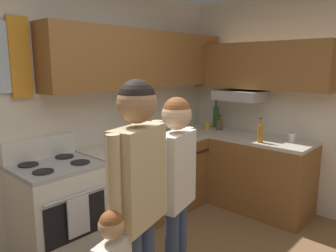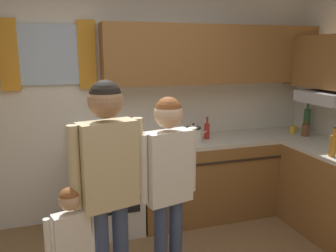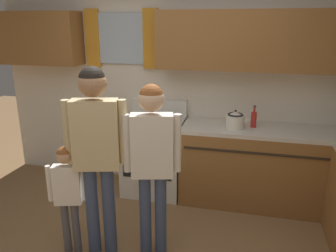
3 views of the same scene
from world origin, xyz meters
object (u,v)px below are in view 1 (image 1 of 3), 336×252
Objects in this scene: bottle_sauce_red at (147,134)px; mug_mustard_yellow at (208,125)px; stovetop_kettle at (139,137)px; bottle_oil_amber at (260,133)px; mug_ceramic_white at (292,137)px; adult_holding_child at (138,187)px; bottle_wine_green at (216,116)px; stove_oven at (58,210)px; adult_in_plaid at (176,177)px; bottle_squat_brown at (220,124)px.

mug_mustard_yellow is at bearing -3.61° from bottle_sauce_red.
bottle_sauce_red is 0.90× the size of stovetop_kettle.
bottle_oil_amber is at bearing -49.00° from bottle_sauce_red.
adult_holding_child is at bearing -178.76° from mug_ceramic_white.
mug_ceramic_white is 0.07× the size of adult_holding_child.
bottle_oil_amber is 1.36m from stovetop_kettle.
bottle_sauce_red is 1.67m from mug_ceramic_white.
bottle_wine_green is at bearing -3.26° from bottle_sauce_red.
mug_mustard_yellow is (2.23, -0.06, 0.48)m from stove_oven.
adult_in_plaid reaches higher than bottle_wine_green.
adult_holding_child is at bearing -156.66° from bottle_squat_brown.
bottle_squat_brown is (2.28, -0.22, 0.51)m from stove_oven.
bottle_wine_green is at bearing 0.48° from stovetop_kettle.
mug_ceramic_white is (2.28, -1.21, 0.48)m from stove_oven.
bottle_sauce_red is 0.16× the size of adult_in_plaid.
stovetop_kettle is (0.94, -0.07, 0.53)m from stove_oven.
stovetop_kettle is at bearing -179.28° from mug_mustard_yellow.
bottle_oil_amber reaches higher than bottle_sauce_red.
adult_holding_child is 1.09× the size of adult_in_plaid.
bottle_squat_brown is 1.16m from bottle_sauce_red.
stovetop_kettle is (-1.33, 0.15, 0.02)m from bottle_squat_brown.
bottle_squat_brown is 0.75× the size of stovetop_kettle.
bottle_sauce_red is 2.04× the size of mug_mustard_yellow.
bottle_wine_green is at bearing 49.56° from bottle_squat_brown.
stovetop_kettle is at bearing 59.95° from adult_in_plaid.
stove_oven reaches higher than mug_ceramic_white.
bottle_oil_amber is at bearing -40.42° from stovetop_kettle.
mug_ceramic_white is 0.08× the size of adult_in_plaid.
adult_holding_child reaches higher than mug_ceramic_white.
bottle_squat_brown is at bearing 68.39° from bottle_oil_amber.
adult_in_plaid is at bearing -120.05° from stovetop_kettle.
adult_holding_child reaches higher than adult_in_plaid.
bottle_squat_brown is at bearing -5.48° from stove_oven.
bottle_sauce_red reaches higher than bottle_squat_brown.
stove_oven is at bearing 152.13° from mug_ceramic_white.
adult_holding_child reaches higher than stove_oven.
bottle_squat_brown is 2.63m from adult_holding_child.
stove_oven is 2.27m from bottle_oil_amber.
mug_ceramic_white is 1.04× the size of mug_mustard_yellow.
mug_mustard_yellow is at bearing 74.77° from bottle_oil_amber.
stove_oven is 1.40m from adult_holding_child.
bottle_squat_brown is at bearing 90.40° from mug_ceramic_white.
bottle_wine_green is at bearing 83.65° from mug_ceramic_white.
bottle_sauce_red is 1.80m from adult_holding_child.
adult_in_plaid is at bearing -173.06° from bottle_oil_amber.
adult_holding_child is at bearing -167.65° from adult_in_plaid.
bottle_sauce_red is 0.15× the size of adult_holding_child.
bottle_wine_green is 1.38× the size of bottle_oil_amber.
stovetop_kettle reaches higher than stove_oven.
bottle_sauce_red is at bearing 168.54° from bottle_squat_brown.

